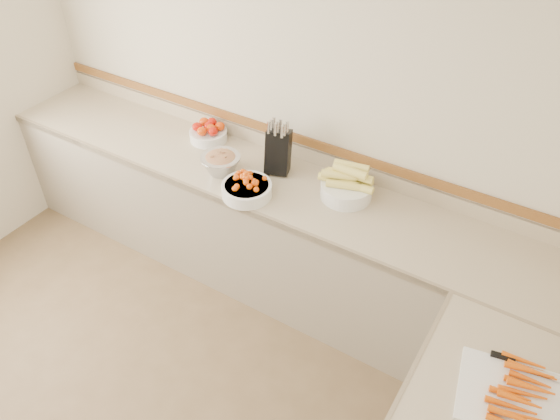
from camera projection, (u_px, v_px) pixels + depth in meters
The scene contains 8 objects.
back_wall at pixel (287, 100), 3.46m from camera, with size 4.00×4.00×0.00m, color beige.
counter_back at pixel (262, 228), 3.79m from camera, with size 4.00×0.65×1.08m.
knife_block at pixel (278, 150), 3.47m from camera, with size 0.20×0.22×0.37m.
tomato_bowl at pixel (208, 132), 3.81m from camera, with size 0.27×0.27×0.13m.
cherry_tomato_bowl at pixel (247, 188), 3.32m from camera, with size 0.31×0.31×0.16m.
corn_bowl at pixel (347, 185), 3.29m from camera, with size 0.35×0.32×0.23m.
rhubarb_bowl at pixel (221, 162), 3.49m from camera, with size 0.26×0.26×0.15m.
cutting_board at pixel (518, 395), 2.27m from camera, with size 0.54×0.45×0.07m.
Camera 1 is at (1.60, -0.67, 2.96)m, focal length 35.00 mm.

